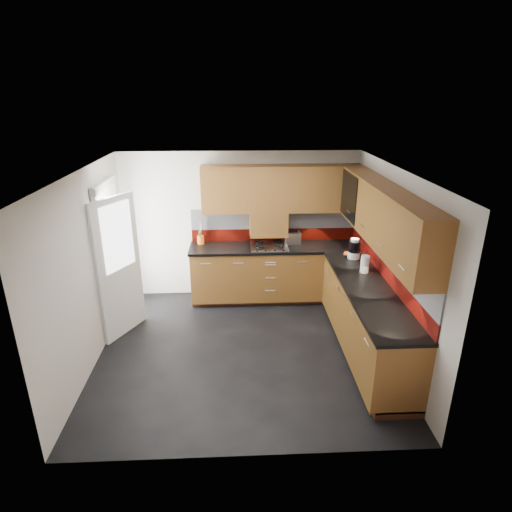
{
  "coord_description": "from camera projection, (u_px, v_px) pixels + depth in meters",
  "views": [
    {
      "loc": [
        -0.07,
        -4.92,
        3.26
      ],
      "look_at": [
        0.2,
        0.65,
        1.1
      ],
      "focal_mm": 30.0,
      "sensor_mm": 36.0,
      "label": 1
    }
  ],
  "objects": [
    {
      "name": "glass_cabinet",
      "position": [
        359.0,
        195.0,
        6.16
      ],
      "size": [
        0.32,
        0.8,
        0.66
      ],
      "color": "black",
      "rests_on": "room"
    },
    {
      "name": "backsplash",
      "position": [
        328.0,
        241.0,
        6.25
      ],
      "size": [
        2.7,
        3.2,
        0.54
      ],
      "color": "maroon",
      "rests_on": "countertop"
    },
    {
      "name": "paper_towel",
      "position": [
        365.0,
        264.0,
        5.81
      ],
      "size": [
        0.12,
        0.12,
        0.24
      ],
      "primitive_type": "cylinder",
      "rotation": [
        0.0,
        0.0,
        0.01
      ],
      "color": "white",
      "rests_on": "countertop"
    },
    {
      "name": "extractor_hood",
      "position": [
        269.0,
        223.0,
        6.85
      ],
      "size": [
        0.6,
        0.33,
        0.4
      ],
      "primitive_type": "cube",
      "color": "brown",
      "rests_on": "room"
    },
    {
      "name": "food_processor",
      "position": [
        354.0,
        249.0,
        6.31
      ],
      "size": [
        0.18,
        0.18,
        0.3
      ],
      "color": "white",
      "rests_on": "countertop"
    },
    {
      "name": "back_door",
      "position": [
        115.0,
        261.0,
        6.01
      ],
      "size": [
        0.42,
        1.19,
        2.04
      ],
      "color": "white",
      "rests_on": "room"
    },
    {
      "name": "toaster",
      "position": [
        292.0,
        238.0,
        6.93
      ],
      "size": [
        0.29,
        0.2,
        0.2
      ],
      "color": "silver",
      "rests_on": "countertop"
    },
    {
      "name": "orange_cloth",
      "position": [
        349.0,
        254.0,
        6.5
      ],
      "size": [
        0.18,
        0.17,
        0.02
      ],
      "primitive_type": "cube",
      "rotation": [
        0.0,
        0.0,
        -0.36
      ],
      "color": "orange",
      "rests_on": "countertop"
    },
    {
      "name": "base_cabinets",
      "position": [
        314.0,
        295.0,
        6.32
      ],
      "size": [
        2.7,
        3.2,
        0.95
      ],
      "color": "brown",
      "rests_on": "room"
    },
    {
      "name": "utensil_pot",
      "position": [
        201.0,
        238.0,
        6.92
      ],
      "size": [
        0.11,
        0.11,
        0.39
      ],
      "color": "orange",
      "rests_on": "countertop"
    },
    {
      "name": "room",
      "position": [
        242.0,
        245.0,
        5.22
      ],
      "size": [
        4.0,
        3.8,
        2.64
      ],
      "color": "black"
    },
    {
      "name": "countertop",
      "position": [
        315.0,
        265.0,
        6.14
      ],
      "size": [
        2.72,
        3.22,
        0.04
      ],
      "color": "black",
      "rests_on": "base_cabinets"
    },
    {
      "name": "gas_hob",
      "position": [
        269.0,
        246.0,
        6.81
      ],
      "size": [
        0.59,
        0.52,
        0.05
      ],
      "color": "silver",
      "rests_on": "countertop"
    },
    {
      "name": "upper_cabinets",
      "position": [
        330.0,
        201.0,
        5.88
      ],
      "size": [
        2.5,
        3.2,
        0.72
      ],
      "color": "brown",
      "rests_on": "room"
    }
  ]
}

